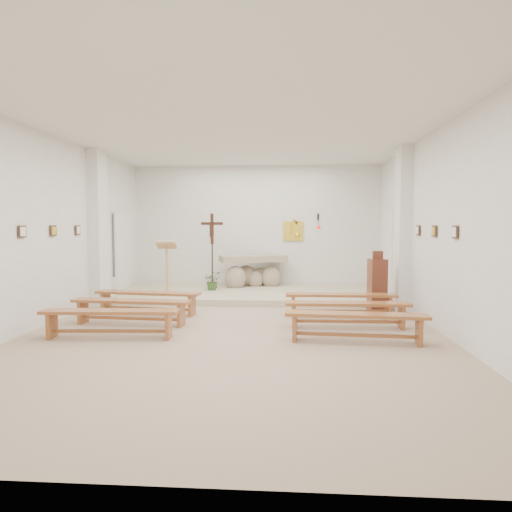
# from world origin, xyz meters

# --- Properties ---
(ground) EXTENTS (7.00, 10.00, 0.00)m
(ground) POSITION_xyz_m (0.00, 0.00, 0.00)
(ground) COLOR tan
(ground) RESTS_ON ground
(wall_left) EXTENTS (0.02, 10.00, 3.50)m
(wall_left) POSITION_xyz_m (-3.49, 0.00, 1.75)
(wall_left) COLOR white
(wall_left) RESTS_ON ground
(wall_right) EXTENTS (0.02, 10.00, 3.50)m
(wall_right) POSITION_xyz_m (3.49, 0.00, 1.75)
(wall_right) COLOR white
(wall_right) RESTS_ON ground
(wall_back) EXTENTS (7.00, 0.02, 3.50)m
(wall_back) POSITION_xyz_m (0.00, 4.99, 1.75)
(wall_back) COLOR white
(wall_back) RESTS_ON ground
(ceiling) EXTENTS (7.00, 10.00, 0.02)m
(ceiling) POSITION_xyz_m (0.00, 0.00, 3.49)
(ceiling) COLOR silver
(ceiling) RESTS_ON wall_back
(sanctuary_platform) EXTENTS (6.98, 3.00, 0.15)m
(sanctuary_platform) POSITION_xyz_m (0.00, 3.50, 0.07)
(sanctuary_platform) COLOR beige
(sanctuary_platform) RESTS_ON ground
(pilaster_left) EXTENTS (0.26, 0.55, 3.50)m
(pilaster_left) POSITION_xyz_m (-3.37, 2.00, 1.75)
(pilaster_left) COLOR white
(pilaster_left) RESTS_ON ground
(pilaster_right) EXTENTS (0.26, 0.55, 3.50)m
(pilaster_right) POSITION_xyz_m (3.37, 2.00, 1.75)
(pilaster_right) COLOR white
(pilaster_right) RESTS_ON ground
(gold_wall_relief) EXTENTS (0.55, 0.04, 0.55)m
(gold_wall_relief) POSITION_xyz_m (1.05, 4.96, 1.65)
(gold_wall_relief) COLOR yellow
(gold_wall_relief) RESTS_ON wall_back
(sanctuary_lamp) EXTENTS (0.11, 0.36, 0.44)m
(sanctuary_lamp) POSITION_xyz_m (1.75, 4.71, 1.81)
(sanctuary_lamp) COLOR black
(sanctuary_lamp) RESTS_ON wall_back
(station_frame_left_front) EXTENTS (0.03, 0.20, 0.20)m
(station_frame_left_front) POSITION_xyz_m (-3.47, -0.80, 1.72)
(station_frame_left_front) COLOR #3F2A1B
(station_frame_left_front) RESTS_ON wall_left
(station_frame_left_mid) EXTENTS (0.03, 0.20, 0.20)m
(station_frame_left_mid) POSITION_xyz_m (-3.47, 0.20, 1.72)
(station_frame_left_mid) COLOR #3F2A1B
(station_frame_left_mid) RESTS_ON wall_left
(station_frame_left_rear) EXTENTS (0.03, 0.20, 0.20)m
(station_frame_left_rear) POSITION_xyz_m (-3.47, 1.20, 1.72)
(station_frame_left_rear) COLOR #3F2A1B
(station_frame_left_rear) RESTS_ON wall_left
(station_frame_right_front) EXTENTS (0.03, 0.20, 0.20)m
(station_frame_right_front) POSITION_xyz_m (3.47, -0.80, 1.72)
(station_frame_right_front) COLOR #3F2A1B
(station_frame_right_front) RESTS_ON wall_right
(station_frame_right_mid) EXTENTS (0.03, 0.20, 0.20)m
(station_frame_right_mid) POSITION_xyz_m (3.47, 0.20, 1.72)
(station_frame_right_mid) COLOR #3F2A1B
(station_frame_right_mid) RESTS_ON wall_right
(station_frame_right_rear) EXTENTS (0.03, 0.20, 0.20)m
(station_frame_right_rear) POSITION_xyz_m (3.47, 1.20, 1.72)
(station_frame_right_rear) COLOR #3F2A1B
(station_frame_right_rear) RESTS_ON wall_right
(radiator_left) EXTENTS (0.10, 0.85, 0.52)m
(radiator_left) POSITION_xyz_m (-3.43, 2.70, 0.27)
(radiator_left) COLOR silver
(radiator_left) RESTS_ON ground
(radiator_right) EXTENTS (0.10, 0.85, 0.52)m
(radiator_right) POSITION_xyz_m (3.43, 2.70, 0.27)
(radiator_right) COLOR silver
(radiator_right) RESTS_ON ground
(altar) EXTENTS (1.92, 1.25, 0.92)m
(altar) POSITION_xyz_m (-0.07, 4.39, 0.50)
(altar) COLOR tan
(altar) RESTS_ON sanctuary_platform
(lectern) EXTENTS (0.50, 0.43, 1.30)m
(lectern) POSITION_xyz_m (-2.05, 2.89, 0.79)
(lectern) COLOR tan
(lectern) RESTS_ON sanctuary_platform
(crucifix_stand) EXTENTS (0.60, 0.26, 1.98)m
(crucifix_stand) POSITION_xyz_m (-1.10, 3.92, 1.29)
(crucifix_stand) COLOR #3B1C13
(crucifix_stand) RESTS_ON sanctuary_platform
(potted_plant) EXTENTS (0.51, 0.47, 0.48)m
(potted_plant) POSITION_xyz_m (-1.02, 3.53, 0.39)
(potted_plant) COLOR #305522
(potted_plant) RESTS_ON sanctuary_platform
(donation_pedestal) EXTENTS (0.39, 0.39, 1.27)m
(donation_pedestal) POSITION_xyz_m (2.81, 1.77, 0.56)
(donation_pedestal) COLOR brown
(donation_pedestal) RESTS_ON ground
(bench_left_front) EXTENTS (2.22, 0.62, 0.46)m
(bench_left_front) POSITION_xyz_m (-1.96, 1.05, 0.35)
(bench_left_front) COLOR brown
(bench_left_front) RESTS_ON ground
(bench_right_front) EXTENTS (2.20, 0.38, 0.46)m
(bench_right_front) POSITION_xyz_m (1.96, 1.05, 0.35)
(bench_right_front) COLOR brown
(bench_right_front) RESTS_ON ground
(bench_left_second) EXTENTS (2.21, 0.51, 0.46)m
(bench_left_second) POSITION_xyz_m (-1.96, 0.05, 0.35)
(bench_left_second) COLOR brown
(bench_left_second) RESTS_ON ground
(bench_right_second) EXTENTS (2.19, 0.38, 0.46)m
(bench_right_second) POSITION_xyz_m (1.96, 0.05, 0.35)
(bench_right_second) COLOR brown
(bench_right_second) RESTS_ON ground
(bench_left_third) EXTENTS (2.21, 0.47, 0.46)m
(bench_left_third) POSITION_xyz_m (-1.96, -0.95, 0.35)
(bench_left_third) COLOR brown
(bench_left_third) RESTS_ON ground
(bench_right_third) EXTENTS (2.21, 0.51, 0.46)m
(bench_right_third) POSITION_xyz_m (1.96, -0.95, 0.35)
(bench_right_third) COLOR brown
(bench_right_third) RESTS_ON ground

